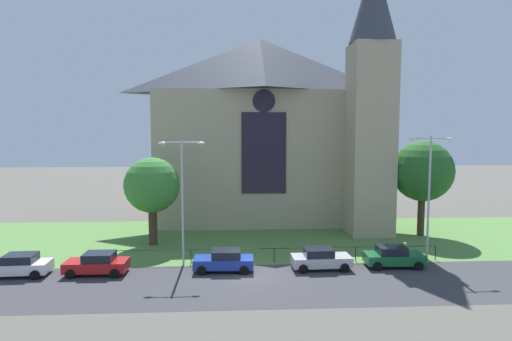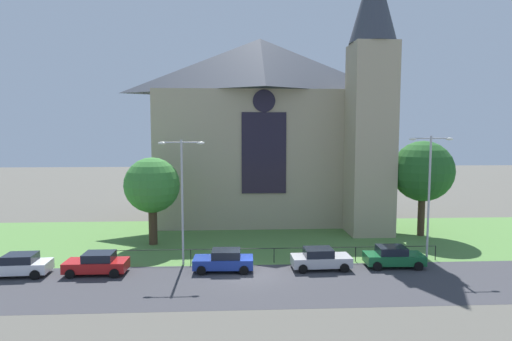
{
  "view_description": "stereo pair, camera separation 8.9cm",
  "coord_description": "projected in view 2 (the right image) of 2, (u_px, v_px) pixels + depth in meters",
  "views": [
    {
      "loc": [
        -1.34,
        -28.9,
        9.91
      ],
      "look_at": [
        0.71,
        8.0,
        6.47
      ],
      "focal_mm": 30.12,
      "sensor_mm": 36.0,
      "label": 1
    },
    {
      "loc": [
        -1.25,
        -28.9,
        9.91
      ],
      "look_at": [
        0.71,
        8.0,
        6.47
      ],
      "focal_mm": 30.12,
      "sensor_mm": 36.0,
      "label": 2
    }
  ],
  "objects": [
    {
      "name": "parked_car_silver",
      "position": [
        320.0,
        259.0,
        30.78
      ],
      "size": [
        4.25,
        2.11,
        1.51
      ],
      "rotation": [
        0.0,
        0.0,
        0.03
      ],
      "color": "#B7B7BC",
      "rests_on": "ground"
    },
    {
      "name": "parked_car_blue",
      "position": [
        224.0,
        260.0,
        30.37
      ],
      "size": [
        4.26,
        2.14,
        1.51
      ],
      "rotation": [
        0.0,
        0.0,
        3.11
      ],
      "color": "#1E3899",
      "rests_on": "ground"
    },
    {
      "name": "streetlamp_near",
      "position": [
        182.0,
        187.0,
        31.31
      ],
      "size": [
        3.37,
        0.26,
        9.26
      ],
      "color": "#B2B2B7",
      "rests_on": "ground"
    },
    {
      "name": "parked_car_white",
      "position": [
        18.0,
        265.0,
        29.33
      ],
      "size": [
        4.28,
        2.19,
        1.51
      ],
      "rotation": [
        0.0,
        0.0,
        3.19
      ],
      "color": "silver",
      "rests_on": "ground"
    },
    {
      "name": "church_building",
      "position": [
        267.0,
        127.0,
        47.5
      ],
      "size": [
        23.2,
        16.2,
        26.0
      ],
      "color": "tan",
      "rests_on": "ground"
    },
    {
      "name": "ground",
      "position": [
        247.0,
        238.0,
        39.67
      ],
      "size": [
        160.0,
        160.0,
        0.0
      ],
      "primitive_type": "plane",
      "color": "#56544C"
    },
    {
      "name": "grass_verge",
      "position": [
        248.0,
        244.0,
        37.68
      ],
      "size": [
        120.0,
        20.0,
        0.01
      ],
      "primitive_type": "cube",
      "color": "#517F3D",
      "rests_on": "ground"
    },
    {
      "name": "tree_left_near",
      "position": [
        152.0,
        186.0,
        37.11
      ],
      "size": [
        4.79,
        4.79,
        7.62
      ],
      "color": "#423021",
      "rests_on": "ground"
    },
    {
      "name": "streetlamp_far",
      "position": [
        429.0,
        183.0,
        32.27
      ],
      "size": [
        3.37,
        0.26,
        9.54
      ],
      "color": "#B2B2B7",
      "rests_on": "ground"
    },
    {
      "name": "road_asphalt",
      "position": [
        253.0,
        284.0,
        27.73
      ],
      "size": [
        120.0,
        8.0,
        0.01
      ],
      "primitive_type": "cube",
      "color": "#38383D",
      "rests_on": "ground"
    },
    {
      "name": "tree_right_far",
      "position": [
        423.0,
        171.0,
        40.21
      ],
      "size": [
        5.67,
        5.67,
        8.97
      ],
      "color": "#423021",
      "rests_on": "ground"
    },
    {
      "name": "iron_railing",
      "position": [
        274.0,
        250.0,
        32.22
      ],
      "size": [
        24.95,
        0.07,
        1.13
      ],
      "color": "black",
      "rests_on": "ground"
    },
    {
      "name": "parked_car_green",
      "position": [
        393.0,
        257.0,
        31.29
      ],
      "size": [
        4.27,
        2.16,
        1.51
      ],
      "rotation": [
        0.0,
        0.0,
        -0.04
      ],
      "color": "#196033",
      "rests_on": "ground"
    },
    {
      "name": "parked_car_red",
      "position": [
        97.0,
        263.0,
        29.69
      ],
      "size": [
        4.22,
        2.05,
        1.51
      ],
      "rotation": [
        0.0,
        0.0,
        3.13
      ],
      "color": "#B21919",
      "rests_on": "ground"
    }
  ]
}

